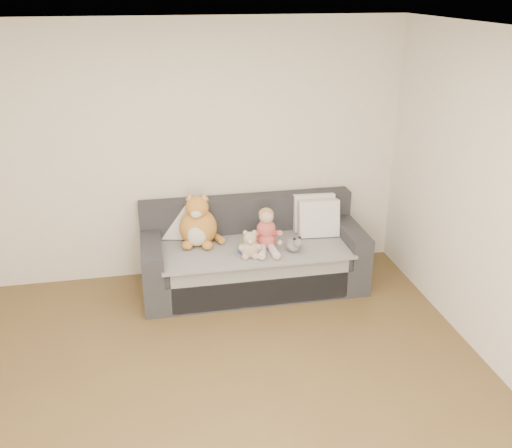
{
  "coord_description": "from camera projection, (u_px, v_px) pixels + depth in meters",
  "views": [
    {
      "loc": [
        -0.36,
        -3.03,
        2.88
      ],
      "look_at": [
        0.62,
        1.87,
        0.75
      ],
      "focal_mm": 40.0,
      "sensor_mm": 36.0,
      "label": 1
    }
  ],
  "objects": [
    {
      "name": "room_shell",
      "position": [
        208.0,
        239.0,
        3.8
      ],
      "size": [
        5.0,
        5.0,
        5.0
      ],
      "color": "brown",
      "rests_on": "ground"
    },
    {
      "name": "sofa",
      "position": [
        252.0,
        257.0,
        5.78
      ],
      "size": [
        2.2,
        0.94,
        0.85
      ],
      "color": "#252529",
      "rests_on": "ground"
    },
    {
      "name": "cushion_left",
      "position": [
        179.0,
        222.0,
        5.75
      ],
      "size": [
        0.42,
        0.26,
        0.37
      ],
      "rotation": [
        0.0,
        0.0,
        -0.24
      ],
      "color": "silver",
      "rests_on": "sofa"
    },
    {
      "name": "cushion_right_back",
      "position": [
        314.0,
        212.0,
        5.93
      ],
      "size": [
        0.44,
        0.22,
        0.4
      ],
      "rotation": [
        0.0,
        0.0,
        -0.06
      ],
      "color": "silver",
      "rests_on": "sofa"
    },
    {
      "name": "cushion_right_front",
      "position": [
        318.0,
        218.0,
        5.8
      ],
      "size": [
        0.42,
        0.21,
        0.39
      ],
      "rotation": [
        0.0,
        0.0,
        -0.07
      ],
      "color": "silver",
      "rests_on": "sofa"
    },
    {
      "name": "toddler",
      "position": [
        266.0,
        232.0,
        5.52
      ],
      "size": [
        0.29,
        0.42,
        0.41
      ],
      "rotation": [
        0.0,
        0.0,
        -0.11
      ],
      "color": "#C64B46",
      "rests_on": "sofa"
    },
    {
      "name": "plush_cat",
      "position": [
        198.0,
        225.0,
        5.6
      ],
      "size": [
        0.44,
        0.39,
        0.57
      ],
      "rotation": [
        0.0,
        0.0,
        -0.19
      ],
      "color": "#C57C2B",
      "rests_on": "sofa"
    },
    {
      "name": "teddy_bear",
      "position": [
        250.0,
        246.0,
        5.36
      ],
      "size": [
        0.22,
        0.17,
        0.28
      ],
      "rotation": [
        0.0,
        0.0,
        -0.1
      ],
      "color": "tan",
      "rests_on": "sofa"
    },
    {
      "name": "plush_cow",
      "position": [
        294.0,
        244.0,
        5.49
      ],
      "size": [
        0.15,
        0.22,
        0.18
      ],
      "rotation": [
        0.0,
        0.0,
        0.24
      ],
      "color": "white",
      "rests_on": "sofa"
    },
    {
      "name": "sippy_cup",
      "position": [
        241.0,
        247.0,
        5.47
      ],
      "size": [
        0.1,
        0.08,
        0.11
      ],
      "rotation": [
        0.0,
        0.0,
        0.26
      ],
      "color": "#533CA5",
      "rests_on": "sofa"
    }
  ]
}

